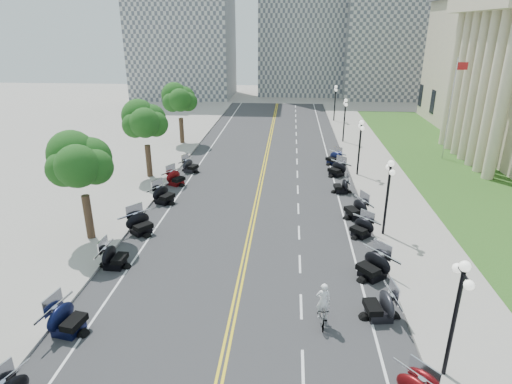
{
  "coord_description": "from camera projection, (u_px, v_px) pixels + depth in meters",
  "views": [
    {
      "loc": [
        2.42,
        -21.41,
        12.63
      ],
      "look_at": [
        0.19,
        6.02,
        2.0
      ],
      "focal_mm": 30.0,
      "sensor_mm": 36.0,
      "label": 1
    }
  ],
  "objects": [
    {
      "name": "lane_dash_5",
      "position": [
        301.0,
        306.0,
        20.68
      ],
      "size": [
        0.12,
        2.0,
        0.0
      ],
      "primitive_type": "cube",
      "color": "white",
      "rests_on": "road"
    },
    {
      "name": "centerline_yellow_a",
      "position": [
        256.0,
        197.0,
        33.95
      ],
      "size": [
        0.12,
        90.0,
        0.0
      ],
      "primitive_type": "cube",
      "color": "yellow",
      "rests_on": "road"
    },
    {
      "name": "motorcycle_n_4",
      "position": [
        380.0,
        304.0,
        19.66
      ],
      "size": [
        2.35,
        2.35,
        1.45
      ],
      "primitive_type": null,
      "rotation": [
        0.0,
        0.0,
        -1.43
      ],
      "color": "black",
      "rests_on": "road"
    },
    {
      "name": "motorcycle_n_7",
      "position": [
        356.0,
        208.0,
        30.05
      ],
      "size": [
        2.82,
        2.82,
        1.5
      ],
      "primitive_type": null,
      "rotation": [
        0.0,
        0.0,
        -1.16
      ],
      "color": "black",
      "rests_on": "road"
    },
    {
      "name": "edge_line_north",
      "position": [
        339.0,
        200.0,
        33.45
      ],
      "size": [
        0.12,
        90.0,
        0.0
      ],
      "primitive_type": "cube",
      "color": "white",
      "rests_on": "road"
    },
    {
      "name": "motorcycle_s_4",
      "position": [
        67.0,
        318.0,
        18.7
      ],
      "size": [
        2.47,
        2.47,
        1.48
      ],
      "primitive_type": null,
      "rotation": [
        0.0,
        0.0,
        1.39
      ],
      "color": "black",
      "rests_on": "road"
    },
    {
      "name": "lane_dash_18",
      "position": [
        296.0,
        111.0,
        69.02
      ],
      "size": [
        0.12,
        2.0,
        0.0
      ],
      "primitive_type": "cube",
      "color": "white",
      "rests_on": "road"
    },
    {
      "name": "tree_4",
      "position": [
        180.0,
        102.0,
        47.86
      ],
      "size": [
        4.8,
        4.8,
        9.2
      ],
      "primitive_type": null,
      "color": "#235619",
      "rests_on": "sidewalk_south"
    },
    {
      "name": "tree_2",
      "position": [
        81.0,
        168.0,
        25.55
      ],
      "size": [
        4.8,
        4.8,
        9.2
      ],
      "primitive_type": null,
      "color": "#235619",
      "rests_on": "sidewalk_south"
    },
    {
      "name": "lane_dash_17",
      "position": [
        296.0,
        116.0,
        65.31
      ],
      "size": [
        0.12,
        2.0,
        0.0
      ],
      "primitive_type": "cube",
      "color": "white",
      "rests_on": "road"
    },
    {
      "name": "motorcycle_n_10",
      "position": [
        334.0,
        157.0,
        41.95
      ],
      "size": [
        2.74,
        2.74,
        1.36
      ],
      "primitive_type": null,
      "rotation": [
        0.0,
        0.0,
        -0.87
      ],
      "color": "black",
      "rests_on": "road"
    },
    {
      "name": "street_lamp_3",
      "position": [
        359.0,
        148.0,
        37.93
      ],
      "size": [
        0.5,
        1.2,
        4.9
      ],
      "primitive_type": null,
      "color": "black",
      "rests_on": "sidewalk_north"
    },
    {
      "name": "motorcycle_s_6",
      "position": [
        140.0,
        223.0,
        27.78
      ],
      "size": [
        3.03,
        3.03,
        1.5
      ],
      "primitive_type": null,
      "rotation": [
        0.0,
        0.0,
        0.86
      ],
      "color": "black",
      "rests_on": "road"
    },
    {
      "name": "motorcycle_s_9",
      "position": [
        190.0,
        165.0,
        39.67
      ],
      "size": [
        2.49,
        2.49,
        1.34
      ],
      "primitive_type": null,
      "rotation": [
        0.0,
        0.0,
        1.2
      ],
      "color": "black",
      "rests_on": "road"
    },
    {
      "name": "lane_dash_7",
      "position": [
        299.0,
        232.0,
        28.12
      ],
      "size": [
        0.12,
        2.0,
        0.0
      ],
      "primitive_type": "cube",
      "color": "white",
      "rests_on": "road"
    },
    {
      "name": "motorcycle_n_8",
      "position": [
        341.0,
        185.0,
        34.69
      ],
      "size": [
        1.97,
        1.97,
        1.27
      ],
      "primitive_type": null,
      "rotation": [
        0.0,
        0.0,
        -1.49
      ],
      "color": "black",
      "rests_on": "road"
    },
    {
      "name": "road",
      "position": [
        258.0,
        197.0,
        33.94
      ],
      "size": [
        16.0,
        90.0,
        0.01
      ],
      "primitive_type": "cube",
      "color": "#333335",
      "rests_on": "ground"
    },
    {
      "name": "lane_dash_6",
      "position": [
        300.0,
        264.0,
        24.4
      ],
      "size": [
        0.12,
        2.0,
        0.0
      ],
      "primitive_type": "cube",
      "color": "white",
      "rests_on": "road"
    },
    {
      "name": "lane_dash_14",
      "position": [
        296.0,
        134.0,
        54.15
      ],
      "size": [
        0.12,
        2.0,
        0.0
      ],
      "primitive_type": "cube",
      "color": "white",
      "rests_on": "road"
    },
    {
      "name": "street_lamp_1",
      "position": [
        454.0,
        321.0,
        15.62
      ],
      "size": [
        0.5,
        1.2,
        4.9
      ],
      "primitive_type": null,
      "color": "black",
      "rests_on": "sidewalk_north"
    },
    {
      "name": "street_lamp_5",
      "position": [
        335.0,
        103.0,
        60.25
      ],
      "size": [
        0.5,
        1.2,
        4.9
      ],
      "primitive_type": null,
      "color": "black",
      "rests_on": "sidewalk_north"
    },
    {
      "name": "tree_3",
      "position": [
        145.0,
        125.0,
        36.7
      ],
      "size": [
        4.8,
        4.8,
        9.2
      ],
      "primitive_type": null,
      "color": "#235619",
      "rests_on": "sidewalk_south"
    },
    {
      "name": "lawn",
      "position": [
        450.0,
        171.0,
        40.04
      ],
      "size": [
        9.0,
        60.0,
        0.1
      ],
      "primitive_type": "cube",
      "color": "#356023",
      "rests_on": "ground"
    },
    {
      "name": "distant_block_b",
      "position": [
        302.0,
        14.0,
        82.16
      ],
      "size": [
        16.0,
        12.0,
        30.0
      ],
      "primitive_type": "cube",
      "color": "gray",
      "rests_on": "ground"
    },
    {
      "name": "lane_dash_15",
      "position": [
        296.0,
        127.0,
        57.87
      ],
      "size": [
        0.12,
        2.0,
        0.0
      ],
      "primitive_type": "cube",
      "color": "white",
      "rests_on": "road"
    },
    {
      "name": "street_lamp_2",
      "position": [
        387.0,
        199.0,
        26.78
      ],
      "size": [
        0.5,
        1.2,
        4.9
      ],
      "primitive_type": null,
      "color": "black",
      "rests_on": "sidewalk_north"
    },
    {
      "name": "centerline_yellow_b",
      "position": [
        259.0,
        197.0,
        33.93
      ],
      "size": [
        0.12,
        90.0,
        0.0
      ],
      "primitive_type": "cube",
      "color": "yellow",
      "rests_on": "road"
    },
    {
      "name": "distant_block_a",
      "position": [
        183.0,
        25.0,
        78.96
      ],
      "size": [
        18.0,
        14.0,
        26.0
      ],
      "primitive_type": "cube",
      "color": "gray",
      "rests_on": "ground"
    },
    {
      "name": "motorcycle_s_5",
      "position": [
        114.0,
        256.0,
        23.86
      ],
      "size": [
        2.08,
        2.08,
        1.39
      ],
      "primitive_type": null,
      "rotation": [
        0.0,
        0.0,
        1.53
      ],
      "color": "black",
      "rests_on": "road"
    },
    {
      "name": "cyclist_rider",
      "position": [
        324.0,
        288.0,
        18.76
      ],
      "size": [
        0.66,
        0.43,
        1.8
      ],
      "primitive_type": "imported",
      "rotation": [
        0.0,
        0.0,
        3.14
      ],
      "color": "white",
      "rests_on": "bicycle"
    },
    {
      "name": "motorcycle_s_8",
      "position": [
        176.0,
        177.0,
        36.41
      ],
      "size": [
        2.69,
        2.69,
        1.38
      ],
      "primitive_type": null,
      "rotation": [
        0.0,
        0.0,
        1.06
      ],
      "color": "#590A0C",
      "rests_on": "road"
    },
    {
      "name": "edge_line_south",
      "position": [
        179.0,
        195.0,
        34.42
      ],
      "size": [
        0.12,
        90.0,
        0.0
      ],
      "primitive_type": "cube",
      "color": "white",
      "rests_on": "road"
    },
    {
      "name": "lane_dash_16",
      "position": [
        296.0,
        121.0,
        61.59
      ],
      "size": [
        0.12,
        2.0,
        0.0
      ],
      "primitive_type": "cube",
      "color": "white",
      "rests_on": "road"
    },
    {
      "name": "lane_dash_4",
      "position": [
        303.0,
        368.0,
        16.96
      ],
      "size": [
        0.12,
        2.0,
        0.0
      ],
      "primitive_type": "cube",
      "color": "white",
      "rests_on": "road"
    },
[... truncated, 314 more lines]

